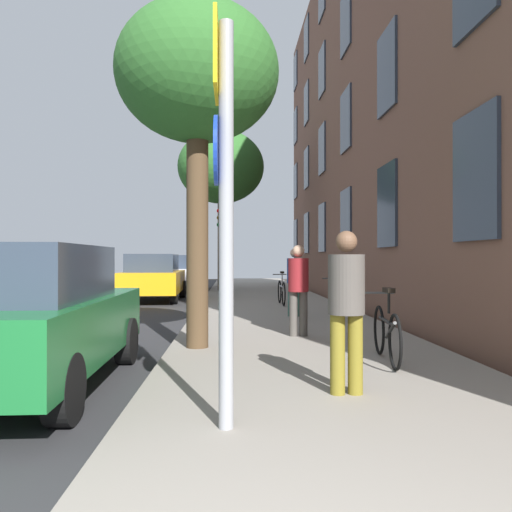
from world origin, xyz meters
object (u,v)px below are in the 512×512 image
Objects in this scene: bicycle_2 at (282,292)px; pedestrian_0 at (346,301)px; car_1 at (154,277)px; car_2 at (185,272)px; traffic_light at (224,234)px; bicycle_0 at (387,333)px; tree_near at (197,77)px; sign_post at (223,187)px; pedestrian_1 at (298,284)px; bicycle_1 at (331,298)px; car_0 at (29,316)px; pedestrian_2 at (295,277)px; tree_far at (221,167)px.

bicycle_2 is 10.01m from pedestrian_0.
car_1 and car_2 have the same top height.
pedestrian_0 is at bearing -83.98° from traffic_light.
pedestrian_0 is at bearing -119.47° from bicycle_0.
tree_near is at bearing 154.33° from bicycle_0.
sign_post is 5.11m from pedestrian_1.
sign_post is at bearing -83.89° from car_2.
pedestrian_1 is 0.36× the size of car_2.
car_2 is (-1.84, 4.58, -1.56)m from traffic_light.
bicycle_1 is 0.99× the size of pedestrian_0.
bicycle_1 is at bearing 70.69° from pedestrian_1.
car_0 is (-2.21, 1.73, -1.22)m from sign_post.
car_1 reaches higher than bicycle_0.
tree_near is at bearing -147.82° from pedestrian_1.
bicycle_0 is at bearing 50.46° from sign_post.
tree_near is (-0.47, 3.78, 2.22)m from sign_post.
bicycle_2 is 1.06× the size of pedestrian_2.
sign_post reaches higher than bicycle_1.
pedestrian_0 is 3.87m from pedestrian_1.
bicycle_0 is at bearing 10.72° from car_0.
car_0 is at bearing -87.83° from car_1.
tree_far is 17.55m from pedestrian_0.
bicycle_0 is 0.39× the size of car_1.
tree_far reaches higher than car_1.
bicycle_2 is at bearing 68.04° from car_0.
bicycle_2 is at bearing 90.29° from pedestrian_2.
bicycle_1 is at bearing 55.24° from car_0.
car_2 is (-2.09, 19.55, -1.21)m from sign_post.
car_1 is at bearing 112.88° from bicycle_0.
bicycle_0 is (2.10, 2.55, -1.55)m from sign_post.
tree_far is at bearing 101.10° from pedestrian_2.
traffic_light is at bearing 113.95° from bicycle_2.
tree_far is 3.94× the size of bicycle_0.
pedestrian_1 is at bearing -109.31° from bicycle_1.
pedestrian_0 is (-0.30, -9.99, 0.55)m from bicycle_2.
pedestrian_2 is at bearing -147.00° from bicycle_1.
car_0 is at bearing -137.80° from pedestrian_1.
tree_far is (-0.43, 17.92, 3.33)m from sign_post.
bicycle_1 is 8.32m from car_0.
pedestrian_1 is 4.65m from car_0.
traffic_light is 12.78m from bicycle_0.
tree_far is 1.64× the size of car_0.
pedestrian_2 is 7.23m from car_0.
traffic_light is 14.13m from pedestrian_0.
tree_near is at bearing -84.11° from car_2.
car_1 reaches higher than bicycle_2.
tree_near reaches higher than pedestrian_0.
tree_far is 4.17× the size of pedestrian_0.
bicycle_1 is 1.02× the size of pedestrian_1.
traffic_light is 11.34m from tree_near.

